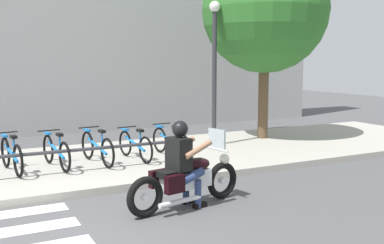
# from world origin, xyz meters

# --- Properties ---
(sidewalk) EXTENTS (24.00, 4.40, 0.15)m
(sidewalk) POSITION_xyz_m (0.00, 4.11, 0.07)
(sidewalk) COLOR #A8A399
(sidewalk) RESTS_ON ground
(motorcycle) EXTENTS (2.21, 0.81, 1.23)m
(motorcycle) POSITION_xyz_m (2.24, 0.65, 0.46)
(motorcycle) COLOR black
(motorcycle) RESTS_ON ground
(rider) EXTENTS (0.70, 0.62, 1.44)m
(rider) POSITION_xyz_m (2.16, 0.64, 0.83)
(rider) COLOR black
(rider) RESTS_ON ground
(bicycle_2) EXTENTS (0.48, 1.66, 0.79)m
(bicycle_2) POSITION_xyz_m (-0.11, 3.81, 0.51)
(bicycle_2) COLOR black
(bicycle_2) RESTS_ON sidewalk
(bicycle_3) EXTENTS (0.48, 1.68, 0.77)m
(bicycle_3) POSITION_xyz_m (0.76, 3.81, 0.50)
(bicycle_3) COLOR black
(bicycle_3) RESTS_ON sidewalk
(bicycle_4) EXTENTS (0.48, 1.72, 0.77)m
(bicycle_4) POSITION_xyz_m (1.64, 3.81, 0.50)
(bicycle_4) COLOR black
(bicycle_4) RESTS_ON sidewalk
(bicycle_5) EXTENTS (0.48, 1.59, 0.73)m
(bicycle_5) POSITION_xyz_m (2.51, 3.81, 0.49)
(bicycle_5) COLOR black
(bicycle_5) RESTS_ON sidewalk
(bicycle_6) EXTENTS (0.48, 1.59, 0.75)m
(bicycle_6) POSITION_xyz_m (3.38, 3.81, 0.49)
(bicycle_6) COLOR black
(bicycle_6) RESTS_ON sidewalk
(bike_rack) EXTENTS (5.84, 0.07, 0.49)m
(bike_rack) POSITION_xyz_m (0.76, 3.25, 0.58)
(bike_rack) COLOR #333338
(bike_rack) RESTS_ON sidewalk
(street_lamp) EXTENTS (0.28, 0.28, 3.89)m
(street_lamp) POSITION_xyz_m (4.98, 4.51, 2.39)
(street_lamp) COLOR #2D2D33
(street_lamp) RESTS_ON ground
(tree_near_rack) EXTENTS (3.55, 3.55, 5.58)m
(tree_near_rack) POSITION_xyz_m (6.84, 4.91, 3.79)
(tree_near_rack) COLOR brown
(tree_near_rack) RESTS_ON ground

